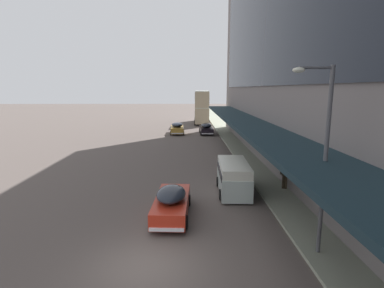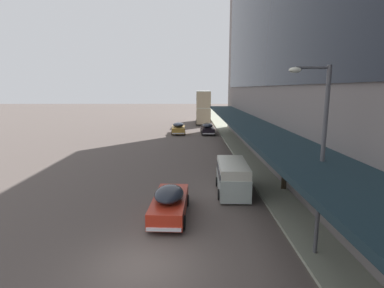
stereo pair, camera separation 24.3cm
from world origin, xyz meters
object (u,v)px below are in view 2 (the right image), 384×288
Objects in this scene: sedan_lead_near at (207,129)px; sedan_lead_mid at (170,202)px; street_lamp at (319,149)px; vw_van at (232,175)px; sedan_trailing_mid at (178,128)px; transit_bus_kerbside_front at (203,106)px; pedestrian_at_kerb at (284,173)px.

sedan_lead_mid reaches higher than sedan_lead_near.
vw_van is at bearing 105.83° from street_lamp.
sedan_lead_near is 1.08× the size of sedan_trailing_mid.
transit_bus_kerbside_front is at bearing 90.13° from sedan_lead_near.
pedestrian_at_kerb is at bearing -84.75° from transit_bus_kerbside_front.
vw_van is 0.65× the size of street_lamp.
sedan_lead_mid is (-3.49, -41.97, -2.47)m from transit_bus_kerbside_front.
pedestrian_at_kerb is (6.99, 3.83, 0.40)m from sedan_lead_mid.
sedan_lead_mid is at bearing -88.63° from sedan_trailing_mid.
pedestrian_at_kerb is at bearing 3.58° from vw_van.
sedan_lead_mid is 28.50m from sedan_trailing_mid.
transit_bus_kerbside_front is 5.30× the size of pedestrian_at_kerb.
vw_van is at bearing 44.58° from sedan_lead_mid.
transit_bus_kerbside_front reaches higher than sedan_trailing_mid.
street_lamp is at bearing -99.45° from pedestrian_at_kerb.
street_lamp reaches higher than vw_van.
vw_van is at bearing -176.42° from pedestrian_at_kerb.
transit_bus_kerbside_front is 14.32m from sedan_trailing_mid.
transit_bus_kerbside_front is 2.02× the size of sedan_lead_near.
transit_bus_kerbside_front is at bearing 72.81° from sedan_trailing_mid.
sedan_lead_mid is 7.98m from pedestrian_at_kerb.
transit_bus_kerbside_front is 38.36m from pedestrian_at_kerb.
sedan_lead_mid is at bearing -97.05° from sedan_lead_near.
sedan_lead_mid is at bearing -135.42° from vw_van.
street_lamp reaches higher than sedan_trailing_mid.
street_lamp is (2.23, -32.14, 3.50)m from sedan_lead_near.
sedan_trailing_mid is at bearing 101.29° from street_lamp.
vw_van is 8.23m from street_lamp.
sedan_lead_near is at bearing -0.62° from sedan_trailing_mid.
sedan_trailing_mid is at bearing 91.37° from sedan_lead_mid.
sedan_trailing_mid is (-0.68, 28.50, 0.03)m from sedan_lead_mid.
street_lamp is at bearing -32.72° from sedan_lead_mid.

